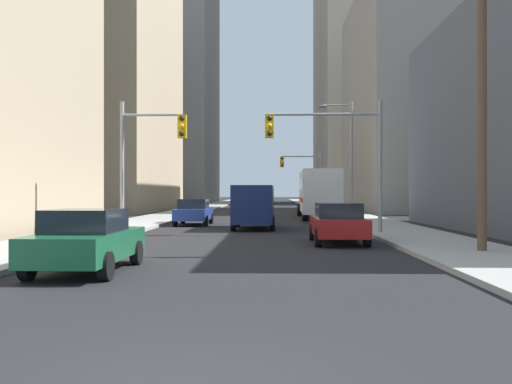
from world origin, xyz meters
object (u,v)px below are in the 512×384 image
object	(u,v)px
traffic_signal_far_right	(303,170)
sedan_green	(87,240)
sedan_red	(338,223)
city_bus	(318,192)
traffic_signal_near_left	(150,146)
traffic_signal_near_right	(329,143)
cargo_van_navy	(254,204)
sedan_blue	(194,212)

from	to	relation	value
traffic_signal_far_right	sedan_green	bearing A→B (deg)	-100.51
sedan_green	sedan_red	bearing A→B (deg)	47.26
city_bus	sedan_green	bearing A→B (deg)	-106.34
traffic_signal_near_left	traffic_signal_far_right	distance (m)	30.49
traffic_signal_near_right	city_bus	bearing A→B (deg)	86.86
city_bus	cargo_van_navy	distance (m)	12.11
sedan_green	traffic_signal_near_left	world-z (taller)	traffic_signal_near_left
sedan_green	sedan_blue	xyz separation A→B (m)	(-0.07, 18.79, 0.00)
cargo_van_navy	sedan_green	distance (m)	15.93
city_bus	sedan_blue	bearing A→B (deg)	-134.64
sedan_red	traffic_signal_far_right	size ratio (longest dim) A/B	0.70
cargo_van_navy	sedan_red	world-z (taller)	cargo_van_navy
sedan_blue	traffic_signal_near_right	distance (m)	10.73
cargo_van_navy	traffic_signal_near_right	xyz separation A→B (m)	(3.48, -4.07, 2.82)
sedan_green	sedan_blue	world-z (taller)	same
sedan_red	traffic_signal_near_left	xyz separation A→B (m)	(-7.98, 3.93, 3.23)
sedan_red	traffic_signal_far_right	bearing A→B (deg)	88.96
sedan_red	traffic_signal_near_right	distance (m)	5.16
cargo_van_navy	sedan_blue	bearing A→B (deg)	137.89
sedan_green	traffic_signal_near_left	bearing A→B (deg)	95.13
city_bus	traffic_signal_far_right	xyz separation A→B (m)	(-0.31, 13.89, 2.13)
cargo_van_navy	sedan_blue	xyz separation A→B (m)	(-3.61, 3.26, -0.52)
sedan_green	traffic_signal_near_left	xyz separation A→B (m)	(-1.03, 11.45, 3.23)
cargo_van_navy	traffic_signal_near_left	world-z (taller)	traffic_signal_near_left
sedan_green	sedan_blue	bearing A→B (deg)	90.20
cargo_van_navy	sedan_green	xyz separation A→B (m)	(-3.54, -15.53, -0.52)
cargo_van_navy	sedan_red	bearing A→B (deg)	-66.95
traffic_signal_near_left	traffic_signal_far_right	world-z (taller)	same
cargo_van_navy	traffic_signal_far_right	size ratio (longest dim) A/B	0.87
traffic_signal_near_left	sedan_blue	bearing A→B (deg)	82.54
city_bus	cargo_van_navy	bearing A→B (deg)	-110.94
traffic_signal_near_right	traffic_signal_near_left	bearing A→B (deg)	-179.99
cargo_van_navy	traffic_signal_near_left	size ratio (longest dim) A/B	0.87
sedan_green	sedan_red	world-z (taller)	same
sedan_blue	traffic_signal_near_right	size ratio (longest dim) A/B	0.70
sedan_green	sedan_red	size ratio (longest dim) A/B	1.00
sedan_green	traffic_signal_far_right	distance (m)	41.53
sedan_green	traffic_signal_far_right	bearing A→B (deg)	79.49
city_bus	sedan_green	distance (m)	27.97
cargo_van_navy	traffic_signal_near_right	distance (m)	6.05
sedan_red	traffic_signal_near_right	bearing A→B (deg)	88.95
sedan_green	sedan_red	xyz separation A→B (m)	(6.95, 7.52, 0.00)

